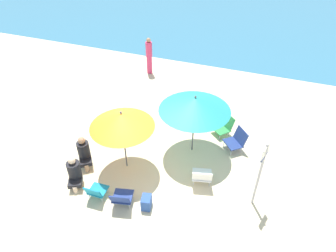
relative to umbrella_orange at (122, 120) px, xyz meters
The scene contains 15 objects.
ground_plane 1.73m from the umbrella_orange, ahead, with size 40.00×40.00×0.00m, color beige.
sea_water 15.02m from the umbrella_orange, 88.27° to the left, with size 40.00×16.00×0.01m, color teal.
umbrella_orange is the anchor object (origin of this frame).
umbrella_teal 2.06m from the umbrella_orange, 39.01° to the left, with size 2.03×2.03×1.97m.
beach_chair_a 3.62m from the umbrella_orange, 32.39° to the left, with size 0.77×0.77×0.67m.
beach_chair_b 3.06m from the umbrella_orange, 66.71° to the left, with size 0.75×0.75×0.59m.
beach_chair_c 1.97m from the umbrella_orange, 68.87° to the right, with size 0.61×0.66×0.57m.
beach_chair_d 3.63m from the umbrella_orange, 45.93° to the left, with size 0.76×0.76×0.65m.
beach_chair_e 1.94m from the umbrella_orange, 99.29° to the right, with size 0.47×0.53×0.54m.
beach_chair_f 2.61m from the umbrella_orange, ahead, with size 0.65×0.69×0.61m.
person_a 5.71m from the umbrella_orange, 105.60° to the left, with size 0.27×0.27×1.58m.
person_b 1.90m from the umbrella_orange, 132.50° to the right, with size 0.49×0.58×0.93m.
person_c 1.68m from the umbrella_orange, 163.65° to the right, with size 0.52×0.56×0.98m.
warning_sign 3.64m from the umbrella_orange, ahead, with size 0.14×0.41×2.00m.
beach_bag 2.18m from the umbrella_orange, 46.10° to the right, with size 0.31×0.23×0.36m, color #2D519E.
Camera 1 is at (2.79, -5.47, 6.41)m, focal length 32.57 mm.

